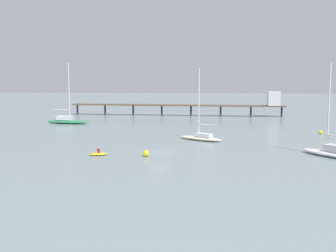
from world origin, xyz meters
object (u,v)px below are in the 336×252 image
sailboat_cream (201,136)px  mooring_buoy_near (146,153)px  sailboat_green (67,120)px  pier (213,103)px  dinghy_yellow (99,154)px  sailboat_white (331,151)px  mooring_buoy_mid (321,132)px

sailboat_cream → mooring_buoy_near: sailboat_cream is taller
sailboat_cream → sailboat_green: sailboat_green is taller
pier → dinghy_yellow: bearing=-107.5°
pier → sailboat_green: bearing=-150.0°
sailboat_cream → sailboat_white: 21.51m
sailboat_white → mooring_buoy_mid: 22.59m
sailboat_green → mooring_buoy_mid: sailboat_green is taller
sailboat_green → sailboat_white: bearing=-37.8°
pier → dinghy_yellow: pier is taller
dinghy_yellow → mooring_buoy_mid: (36.01, 22.91, 0.15)m
sailboat_cream → mooring_buoy_near: size_ratio=13.66×
pier → mooring_buoy_near: 57.89m
pier → mooring_buoy_mid: bearing=-61.2°
sailboat_white → dinghy_yellow: (-30.94, -0.90, -0.53)m
pier → sailboat_white: bearing=-76.5°
sailboat_green → mooring_buoy_mid: (51.50, -14.07, -0.41)m
pier → sailboat_white: sailboat_white is taller
sailboat_cream → dinghy_yellow: size_ratio=4.62×
sailboat_cream → sailboat_green: (-29.51, 22.80, 0.10)m
pier → sailboat_cream: bearing=-95.0°
pier → dinghy_yellow: 58.99m
pier → sailboat_cream: size_ratio=4.77×
pier → mooring_buoy_mid: size_ratio=77.50×
sailboat_white → mooring_buoy_mid: sailboat_white is taller
dinghy_yellow → mooring_buoy_mid: 42.68m
sailboat_white → dinghy_yellow: sailboat_white is taller
sailboat_white → pier: bearing=103.5°
pier → mooring_buoy_mid: (18.29, -33.25, -3.12)m
sailboat_white → sailboat_green: (-46.43, 36.08, 0.03)m
pier → dinghy_yellow: (-17.71, -56.17, -3.26)m
dinghy_yellow → sailboat_green: bearing=112.7°
pier → sailboat_cream: sailboat_cream is taller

